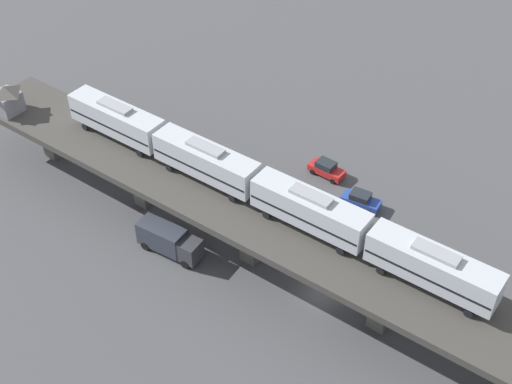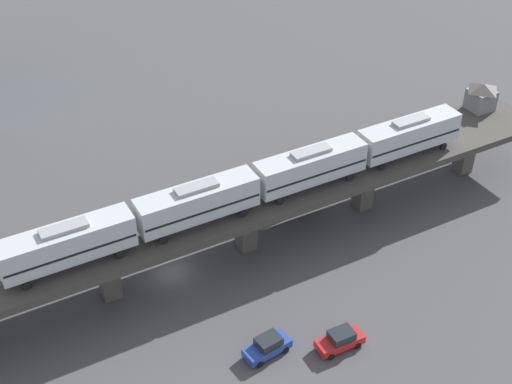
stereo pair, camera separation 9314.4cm
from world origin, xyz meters
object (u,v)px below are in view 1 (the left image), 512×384
(signal_hut, at_px, (6,98))
(street_car_red, at_px, (326,169))
(street_car_blue, at_px, (361,200))
(delivery_truck, at_px, (169,240))
(subway_train, at_px, (256,184))

(signal_hut, xyz_separation_m, street_car_red, (-28.62, 24.40, -7.37))
(street_car_red, bearing_deg, street_car_blue, 87.37)
(signal_hut, distance_m, delivery_truck, 26.80)
(signal_hut, bearing_deg, street_car_blue, 132.43)
(subway_train, xyz_separation_m, delivery_truck, (7.77, -4.80, -7.28))
(street_car_blue, distance_m, delivery_truck, 22.20)
(street_car_red, distance_m, street_car_blue, 6.59)
(street_car_red, xyz_separation_m, delivery_truck, (21.68, 0.65, 0.82))
(subway_train, height_order, delivery_truck, subway_train)
(subway_train, relative_size, signal_hut, 11.62)
(signal_hut, bearing_deg, street_car_red, 139.56)
(signal_hut, relative_size, street_car_blue, 0.87)
(signal_hut, height_order, street_car_red, signal_hut)
(street_car_blue, bearing_deg, delivery_truck, -15.52)
(signal_hut, height_order, street_car_blue, signal_hut)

